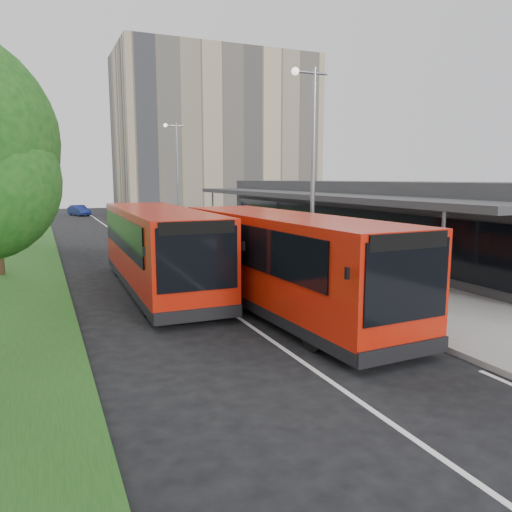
# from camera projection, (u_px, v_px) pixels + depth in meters

# --- Properties ---
(ground) EXTENTS (120.00, 120.00, 0.00)m
(ground) POSITION_uv_depth(u_px,v_px,m) (227.00, 310.00, 15.91)
(ground) COLOR black
(ground) RESTS_ON ground
(pavement) EXTENTS (5.00, 80.00, 0.15)m
(pavement) POSITION_uv_depth(u_px,v_px,m) (210.00, 235.00, 36.39)
(pavement) COLOR gray
(pavement) RESTS_ON ground
(grass_verge) EXTENTS (5.00, 80.00, 0.10)m
(grass_verge) POSITION_uv_depth(u_px,v_px,m) (13.00, 245.00, 31.28)
(grass_verge) COLOR #1B4C18
(grass_verge) RESTS_ON ground
(lane_centre_line) EXTENTS (0.12, 70.00, 0.01)m
(lane_centre_line) POSITION_uv_depth(u_px,v_px,m) (140.00, 249.00, 29.51)
(lane_centre_line) COLOR silver
(lane_centre_line) RESTS_ON ground
(kerb_dashes) EXTENTS (0.12, 56.00, 0.01)m
(kerb_dashes) POSITION_uv_depth(u_px,v_px,m) (177.00, 239.00, 34.43)
(kerb_dashes) COLOR silver
(kerb_dashes) RESTS_ON ground
(office_block) EXTENTS (22.00, 12.00, 18.00)m
(office_block) POSITION_uv_depth(u_px,v_px,m) (215.00, 136.00, 58.10)
(office_block) COLOR tan
(office_block) RESTS_ON ground
(station_building) EXTENTS (7.70, 26.00, 4.00)m
(station_building) POSITION_uv_depth(u_px,v_px,m) (364.00, 218.00, 27.11)
(station_building) COLOR #2C2B2E
(station_building) RESTS_ON ground
(tree_far) EXTENTS (4.86, 4.86, 7.81)m
(tree_far) POSITION_uv_depth(u_px,v_px,m) (7.00, 164.00, 31.47)
(tree_far) COLOR #332314
(tree_far) RESTS_ON ground
(lamp_post_near) EXTENTS (1.44, 0.28, 8.00)m
(lamp_post_near) POSITION_uv_depth(u_px,v_px,m) (311.00, 163.00, 18.61)
(lamp_post_near) COLOR gray
(lamp_post_near) RESTS_ON pavement
(lamp_post_far) EXTENTS (1.44, 0.28, 8.00)m
(lamp_post_far) POSITION_uv_depth(u_px,v_px,m) (176.00, 171.00, 36.75)
(lamp_post_far) COLOR gray
(lamp_post_far) RESTS_ON pavement
(bus_main) EXTENTS (3.29, 10.91, 3.05)m
(bus_main) POSITION_uv_depth(u_px,v_px,m) (284.00, 263.00, 15.44)
(bus_main) COLOR #B11D09
(bus_main) RESTS_ON ground
(bus_second) EXTENTS (2.94, 10.79, 3.04)m
(bus_second) POSITION_uv_depth(u_px,v_px,m) (159.00, 249.00, 18.53)
(bus_second) COLOR #B11D09
(bus_second) RESTS_ON ground
(litter_bin) EXTENTS (0.58, 0.58, 0.90)m
(litter_bin) POSITION_uv_depth(u_px,v_px,m) (263.00, 245.00, 26.91)
(litter_bin) COLOR #3C2A18
(litter_bin) RESTS_ON pavement
(bollard) EXTENTS (0.19, 0.19, 1.03)m
(bollard) POSITION_uv_depth(u_px,v_px,m) (207.00, 229.00, 35.10)
(bollard) COLOR yellow
(bollard) RESTS_ON pavement
(car_near) EXTENTS (2.55, 3.92, 1.24)m
(car_near) POSITION_uv_depth(u_px,v_px,m) (120.00, 213.00, 51.94)
(car_near) COLOR #5B0D1B
(car_near) RESTS_ON ground
(car_far) EXTENTS (2.43, 3.86, 1.20)m
(car_far) POSITION_uv_depth(u_px,v_px,m) (79.00, 210.00, 56.18)
(car_far) COLOR navy
(car_far) RESTS_ON ground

